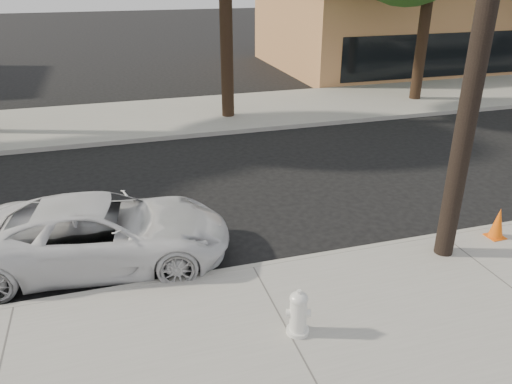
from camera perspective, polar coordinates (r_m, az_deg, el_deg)
ground at (r=10.98m, az=-3.51°, el=-3.36°), size 120.00×120.00×0.00m
near_sidewalk at (r=7.54m, az=4.60°, el=-17.55°), size 90.00×4.40×0.15m
far_sidewalk at (r=18.80m, az=-9.70°, el=8.49°), size 90.00×5.00×0.15m
curb_near at (r=9.19m, az=-0.39°, el=-8.79°), size 90.00×0.12×0.16m
building_main at (r=31.45m, az=19.48°, el=17.39°), size 18.00×10.00×4.00m
police_cruiser at (r=9.60m, az=-17.16°, el=-4.46°), size 4.91×2.75×1.30m
fire_hydrant at (r=7.50m, az=4.85°, el=-13.68°), size 0.38×0.34×0.70m
traffic_cone at (r=11.01m, az=25.91°, el=-3.24°), size 0.34×0.34×0.64m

